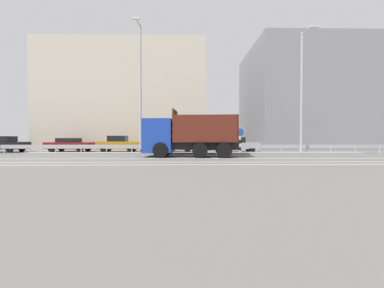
{
  "coord_description": "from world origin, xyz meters",
  "views": [
    {
      "loc": [
        -0.65,
        -19.32,
        1.32
      ],
      "look_at": [
        -0.27,
        0.31,
        0.89
      ],
      "focal_mm": 24.0,
      "sensor_mm": 36.0,
      "label": 1
    }
  ],
  "objects": [
    {
      "name": "lane_strip_1",
      "position": [
        -0.34,
        -5.16,
        0.0
      ],
      "size": [
        49.68,
        0.16,
        0.01
      ],
      "primitive_type": "cube",
      "color": "silver",
      "rests_on": "ground_plane"
    },
    {
      "name": "lane_strip_2",
      "position": [
        -0.34,
        -6.58,
        0.0
      ],
      "size": [
        49.68,
        0.16,
        0.01
      ],
      "primitive_type": "cube",
      "color": "silver",
      "rests_on": "ground_plane"
    },
    {
      "name": "street_lamp_2",
      "position": [
        8.81,
        1.6,
        5.45
      ],
      "size": [
        0.72,
        1.93,
        9.99
      ],
      "color": "#ADADB2",
      "rests_on": "ground_plane"
    },
    {
      "name": "parked_car_2",
      "position": [
        -7.31,
        5.81,
        0.78
      ],
      "size": [
        4.05,
        1.86,
        1.57
      ],
      "rotation": [
        0.0,
        0.0,
        -1.56
      ],
      "color": "#B27A14",
      "rests_on": "ground_plane"
    },
    {
      "name": "parked_car_0",
      "position": [
        -18.44,
        5.4,
        0.76
      ],
      "size": [
        4.87,
        1.96,
        1.52
      ],
      "rotation": [
        0.0,
        0.0,
        1.56
      ],
      "color": "black",
      "rests_on": "ground_plane"
    },
    {
      "name": "background_building_1",
      "position": [
        19.07,
        16.33,
        6.8
      ],
      "size": [
        22.03,
        14.26,
        13.6
      ],
      "primitive_type": "cube",
      "color": "gray",
      "rests_on": "ground_plane"
    },
    {
      "name": "median_island",
      "position": [
        0.0,
        1.55,
        0.09
      ],
      "size": [
        27.32,
        1.1,
        0.18
      ],
      "primitive_type": "cube",
      "color": "gray",
      "rests_on": "ground_plane"
    },
    {
      "name": "parked_car_4",
      "position": [
        4.08,
        5.45,
        0.72
      ],
      "size": [
        4.4,
        1.92,
        1.42
      ],
      "rotation": [
        0.0,
        0.0,
        -1.6
      ],
      "color": "#A3A3A8",
      "rests_on": "ground_plane"
    },
    {
      "name": "ground_plane",
      "position": [
        0.0,
        0.0,
        0.0
      ],
      "size": [
        320.0,
        320.0,
        0.0
      ],
      "primitive_type": "plane",
      "color": "#605E5B"
    },
    {
      "name": "dump_truck",
      "position": [
        -1.28,
        -0.85,
        1.33
      ],
      "size": [
        6.88,
        3.05,
        3.35
      ],
      "rotation": [
        0.0,
        0.0,
        1.49
      ],
      "color": "#19389E",
      "rests_on": "ground_plane"
    },
    {
      "name": "median_road_sign",
      "position": [
        3.69,
        1.55,
        1.14
      ],
      "size": [
        0.71,
        0.16,
        2.18
      ],
      "color": "white",
      "rests_on": "ground_plane"
    },
    {
      "name": "lane_strip_0",
      "position": [
        -0.34,
        -2.72,
        0.0
      ],
      "size": [
        49.68,
        0.16,
        0.01
      ],
      "primitive_type": "cube",
      "color": "silver",
      "rests_on": "ground_plane"
    },
    {
      "name": "parked_car_1",
      "position": [
        -12.19,
        6.14,
        0.7
      ],
      "size": [
        4.58,
        2.14,
        1.34
      ],
      "rotation": [
        0.0,
        0.0,
        -1.64
      ],
      "color": "maroon",
      "rests_on": "ground_plane"
    },
    {
      "name": "median_guardrail",
      "position": [
        -0.0,
        2.48,
        0.57
      ],
      "size": [
        49.68,
        0.09,
        0.78
      ],
      "color": "#9EA0A5",
      "rests_on": "ground_plane"
    },
    {
      "name": "parked_car_3",
      "position": [
        -1.86,
        5.92,
        0.7
      ],
      "size": [
        3.94,
        1.88,
        1.39
      ],
      "rotation": [
        0.0,
        0.0,
        -1.57
      ],
      "color": "gray",
      "rests_on": "ground_plane"
    },
    {
      "name": "background_building_0",
      "position": [
        -8.0,
        14.2,
        6.14
      ],
      "size": [
        18.78,
        12.29,
        12.29
      ],
      "primitive_type": "cube",
      "color": "beige",
      "rests_on": "ground_plane"
    },
    {
      "name": "street_lamp_1",
      "position": [
        -4.45,
        1.59,
        5.7
      ],
      "size": [
        0.7,
        1.82,
        10.51
      ],
      "color": "#ADADB2",
      "rests_on": "ground_plane"
    }
  ]
}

